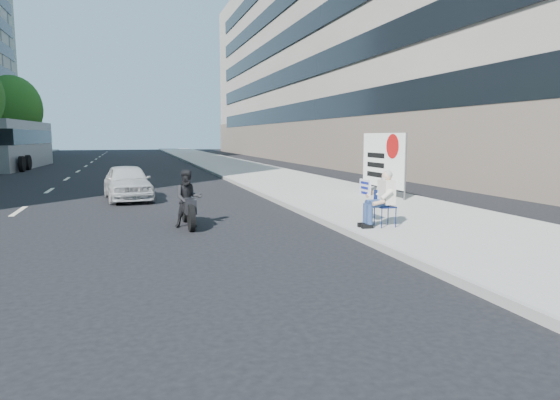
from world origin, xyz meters
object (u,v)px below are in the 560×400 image
object	(u,v)px
seated_protester	(381,196)
white_sedan_near	(128,182)
protest_banner	(383,160)
motorcycle	(188,202)
bus	(14,145)
pedestrian_woman	(391,173)

from	to	relation	value
seated_protester	white_sedan_near	bearing A→B (deg)	124.84
protest_banner	white_sedan_near	xyz separation A→B (m)	(-8.72, 2.47, -0.77)
white_sedan_near	seated_protester	bearing A→B (deg)	-61.41
motorcycle	bus	world-z (taller)	bus
white_sedan_near	bus	size ratio (longest dim) A/B	0.30
motorcycle	protest_banner	bearing A→B (deg)	24.18
seated_protester	pedestrian_woman	xyz separation A→B (m)	(3.51, 5.80, 0.04)
pedestrian_woman	protest_banner	size ratio (longest dim) A/B	0.50
pedestrian_woman	white_sedan_near	bearing A→B (deg)	9.28
seated_protester	protest_banner	bearing A→B (deg)	61.42
seated_protester	white_sedan_near	world-z (taller)	seated_protester
white_sedan_near	protest_banner	bearing A→B (deg)	-22.07
white_sedan_near	bus	world-z (taller)	bus
bus	protest_banner	bearing A→B (deg)	-51.26
protest_banner	motorcycle	bearing A→B (deg)	-153.74
seated_protester	pedestrian_woman	size ratio (longest dim) A/B	0.85
white_sedan_near	motorcycle	size ratio (longest dim) A/B	1.81
white_sedan_near	bus	xyz separation A→B (m)	(-7.71, 20.90, 1.01)
seated_protester	white_sedan_near	distance (m)	9.89
white_sedan_near	bus	bearing A→B (deg)	104.00
protest_banner	white_sedan_near	bearing A→B (deg)	164.17
protest_banner	white_sedan_near	size ratio (longest dim) A/B	0.83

